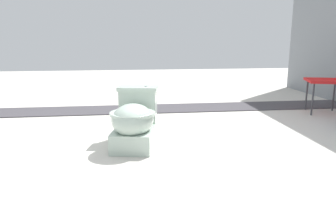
# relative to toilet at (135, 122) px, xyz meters

# --- Properties ---
(ground_plane) EXTENTS (14.00, 14.00, 0.00)m
(ground_plane) POSITION_rel_toilet_xyz_m (-0.24, 0.12, -0.22)
(ground_plane) COLOR beige
(gravel_strip) EXTENTS (0.56, 8.00, 0.01)m
(gravel_strip) POSITION_rel_toilet_xyz_m (-1.52, 0.62, -0.21)
(gravel_strip) COLOR #423F44
(gravel_strip) RESTS_ON ground
(toilet) EXTENTS (0.69, 0.49, 0.52)m
(toilet) POSITION_rel_toilet_xyz_m (0.00, 0.00, 0.00)
(toilet) COLOR #B2C6B7
(toilet) RESTS_ON ground
(folding_chair_left) EXTENTS (0.55, 0.55, 0.83)m
(folding_chair_left) POSITION_rel_toilet_xyz_m (-0.98, 2.54, 0.29)
(folding_chair_left) COLOR red
(folding_chair_left) RESTS_ON ground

